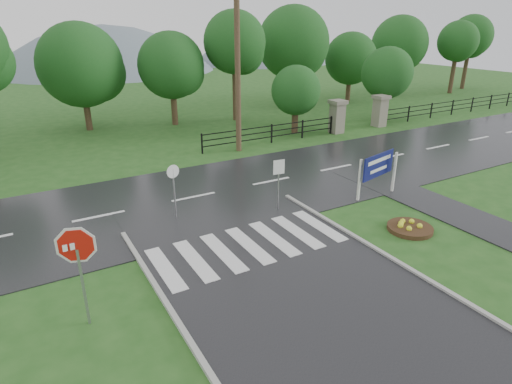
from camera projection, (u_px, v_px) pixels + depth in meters
ground at (346, 332)px, 10.67m from camera, size 120.00×120.00×0.00m
main_road at (194, 198)px, 18.70m from camera, size 90.00×8.00×0.04m
walkway at (439, 207)px, 17.82m from camera, size 2.20×11.00×0.04m
crosswalk at (249, 245)px, 14.66m from camera, size 6.50×2.80×0.02m
pillar_west at (337, 116)px, 29.11m from camera, size 1.00×1.00×2.24m
pillar_east at (380, 110)px, 30.96m from camera, size 1.00×1.00×2.24m
fence_west at (272, 132)px, 26.85m from camera, size 9.58×0.08×1.20m
fence_east at (472, 103)px, 36.11m from camera, size 20.58×0.08×1.20m
hills at (91, 169)px, 70.33m from camera, size 102.00×48.00×48.00m
treeline at (132, 130)px, 30.42m from camera, size 83.20×5.20×10.00m
stop_sign at (78, 255)px, 10.21m from camera, size 1.23×0.44×2.92m
estate_billboard at (378, 167)px, 18.38m from camera, size 2.19×0.60×1.96m
flower_bed at (410, 227)px, 15.77m from camera, size 1.65×1.65×0.33m
reg_sign_small at (279, 175)px, 16.92m from camera, size 0.48×0.09×2.16m
reg_sign_round at (174, 185)px, 16.19m from camera, size 0.51×0.12×2.23m
utility_pole_east at (238, 67)px, 23.71m from camera, size 1.68×0.37×9.48m
entrance_tree_left at (296, 90)px, 28.56m from camera, size 3.30×3.30×4.53m
entrance_tree_right at (387, 73)px, 32.17m from camera, size 3.84×3.84×5.48m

